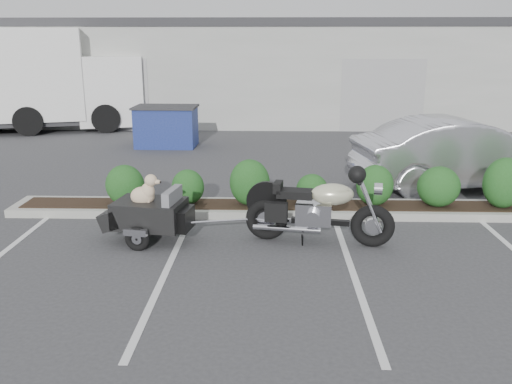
{
  "coord_description": "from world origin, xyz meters",
  "views": [
    {
      "loc": [
        0.01,
        -7.84,
        3.23
      ],
      "look_at": [
        -0.24,
        0.98,
        0.75
      ],
      "focal_mm": 38.0,
      "sensor_mm": 36.0,
      "label": 1
    }
  ],
  "objects_px": {
    "dumpster": "(166,126)",
    "delivery_truck": "(35,82)",
    "motorcycle": "(318,211)",
    "sedan": "(462,154)",
    "pet_trailer": "(149,213)"
  },
  "relations": [
    {
      "from": "pet_trailer",
      "to": "sedan",
      "type": "xyz_separation_m",
      "value": [
        6.27,
        3.54,
        0.3
      ]
    },
    {
      "from": "motorcycle",
      "to": "sedan",
      "type": "bearing_deg",
      "value": 55.26
    },
    {
      "from": "delivery_truck",
      "to": "sedan",
      "type": "bearing_deg",
      "value": -47.34
    },
    {
      "from": "pet_trailer",
      "to": "sedan",
      "type": "bearing_deg",
      "value": 39.05
    },
    {
      "from": "pet_trailer",
      "to": "delivery_truck",
      "type": "height_order",
      "value": "delivery_truck"
    },
    {
      "from": "sedan",
      "to": "delivery_truck",
      "type": "xyz_separation_m",
      "value": [
        -12.91,
        7.85,
        0.96
      ]
    },
    {
      "from": "pet_trailer",
      "to": "sedan",
      "type": "height_order",
      "value": "sedan"
    },
    {
      "from": "motorcycle",
      "to": "dumpster",
      "type": "distance_m",
      "value": 9.28
    },
    {
      "from": "motorcycle",
      "to": "sedan",
      "type": "distance_m",
      "value": 5.0
    },
    {
      "from": "sedan",
      "to": "pet_trailer",
      "type": "bearing_deg",
      "value": 108.97
    },
    {
      "from": "delivery_truck",
      "to": "pet_trailer",
      "type": "bearing_deg",
      "value": -75.81
    },
    {
      "from": "dumpster",
      "to": "delivery_truck",
      "type": "distance_m",
      "value": 6.28
    },
    {
      "from": "pet_trailer",
      "to": "sedan",
      "type": "relative_size",
      "value": 0.41
    },
    {
      "from": "motorcycle",
      "to": "dumpster",
      "type": "bearing_deg",
      "value": 125.54
    },
    {
      "from": "dumpster",
      "to": "delivery_truck",
      "type": "bearing_deg",
      "value": 150.9
    }
  ]
}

